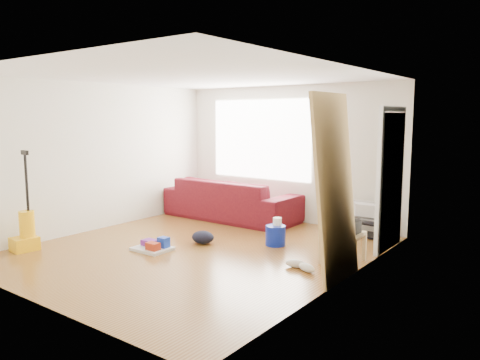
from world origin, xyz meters
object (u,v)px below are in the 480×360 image
Objects in this scene: sofa at (231,219)px; side_table at (343,237)px; tv_stand at (365,228)px; bucket at (275,245)px; vacuum at (26,232)px; cleaning_tray at (154,246)px; backpack at (203,243)px.

sofa is 3.12m from side_table.
bucket is at bearing -118.10° from tv_stand.
bucket is 0.21× the size of vacuum.
sofa is 3.64m from vacuum.
tv_stand is 1.61m from bucket.
cleaning_tray is (0.39, -2.36, 0.06)m from sofa.
tv_stand is at bearing 36.35° from backpack.
sofa reaches higher than bucket.
cleaning_tray is at bearing 99.46° from sofa.
bucket is at bearing 21.26° from backpack.
vacuum is (-1.84, -1.80, 0.27)m from backpack.
tv_stand is 5.22m from vacuum.
bucket is 0.57× the size of cleaning_tray.
tv_stand reaches higher than bucket.
backpack is at bearing -128.53° from tv_stand.
tv_stand is 1.28× the size of side_table.
backpack is (-1.81, -1.93, -0.13)m from tv_stand.
side_table is at bearing 156.33° from sofa.
cleaning_tray reaches higher than bucket.
side_table is at bearing 24.50° from cleaning_tray.
sofa is 2.56m from tv_stand.
cleaning_tray is at bearing -124.47° from tv_stand.
cleaning_tray is at bearing -134.84° from bucket.
cleaning_tray is (-2.45, -1.12, -0.28)m from side_table.
sofa is 1.99m from bucket.
bucket is 3.68m from vacuum.
sofa is at bearing 156.33° from side_table.
cleaning_tray is 0.37× the size of vacuum.
bucket is at bearing 45.16° from cleaning_tray.
cleaning_tray is (-2.15, -2.63, -0.07)m from tv_stand.
backpack is at bearing 51.55° from vacuum.
cleaning_tray is 1.87m from vacuum.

